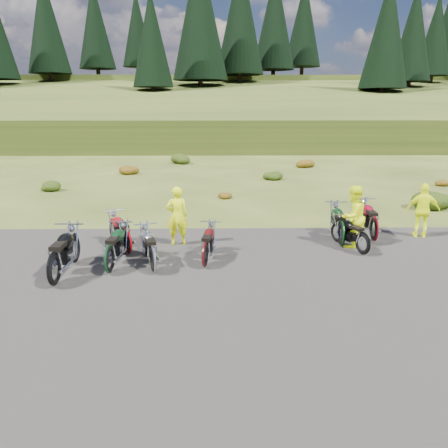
{
  "coord_description": "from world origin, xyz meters",
  "views": [
    {
      "loc": [
        -0.7,
        -10.48,
        4.08
      ],
      "look_at": [
        -0.51,
        1.21,
        0.93
      ],
      "focal_mm": 35.0,
      "sensor_mm": 36.0,
      "label": 1
    }
  ],
  "objects_px": {
    "motorcycle_7": "(341,247)",
    "person_middle": "(177,217)",
    "motorcycle_0": "(56,286)",
    "motorcycle_3": "(154,273)"
  },
  "relations": [
    {
      "from": "motorcycle_0",
      "to": "motorcycle_3",
      "type": "xyz_separation_m",
      "value": [
        2.2,
        0.77,
        0.0
      ]
    },
    {
      "from": "motorcycle_0",
      "to": "motorcycle_7",
      "type": "distance_m",
      "value": 8.06
    },
    {
      "from": "motorcycle_7",
      "to": "person_middle",
      "type": "height_order",
      "value": "person_middle"
    },
    {
      "from": "motorcycle_0",
      "to": "motorcycle_7",
      "type": "height_order",
      "value": "motorcycle_0"
    },
    {
      "from": "motorcycle_7",
      "to": "person_middle",
      "type": "bearing_deg",
      "value": 92.63
    },
    {
      "from": "motorcycle_3",
      "to": "motorcycle_7",
      "type": "xyz_separation_m",
      "value": [
        5.34,
        2.1,
        0.0
      ]
    },
    {
      "from": "motorcycle_0",
      "to": "person_middle",
      "type": "height_order",
      "value": "person_middle"
    },
    {
      "from": "motorcycle_0",
      "to": "motorcycle_3",
      "type": "relative_size",
      "value": 1.15
    },
    {
      "from": "motorcycle_7",
      "to": "person_middle",
      "type": "relative_size",
      "value": 1.22
    },
    {
      "from": "motorcycle_7",
      "to": "person_middle",
      "type": "distance_m",
      "value": 5.01
    }
  ]
}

